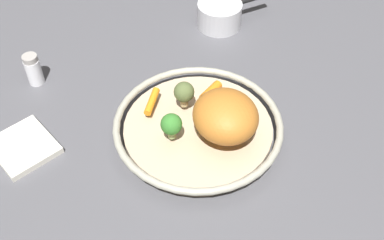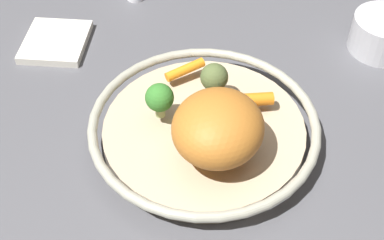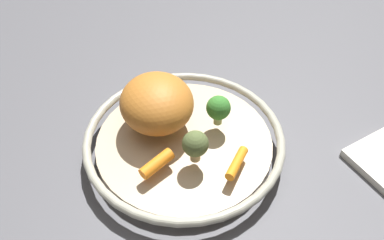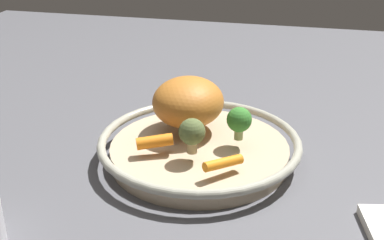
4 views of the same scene
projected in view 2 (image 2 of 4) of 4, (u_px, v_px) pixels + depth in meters
name	position (u px, v px, depth m)	size (l,w,h in m)	color
ground_plane	(204.00, 139.00, 0.80)	(1.94, 1.94, 0.00)	#4C4C51
serving_bowl	(204.00, 129.00, 0.78)	(0.34, 0.34, 0.04)	tan
roast_chicken_piece	(218.00, 128.00, 0.70)	(0.13, 0.12, 0.08)	#B56A26
baby_carrot_back	(254.00, 100.00, 0.78)	(0.02, 0.02, 0.06)	orange
baby_carrot_near_rim	(185.00, 70.00, 0.83)	(0.02, 0.02, 0.07)	orange
broccoli_floret_small	(160.00, 98.00, 0.75)	(0.04, 0.04, 0.06)	#97A966
broccoli_floret_mid	(214.00, 78.00, 0.78)	(0.04, 0.04, 0.06)	tan
dish_towel	(56.00, 42.00, 0.95)	(0.11, 0.12, 0.01)	silver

